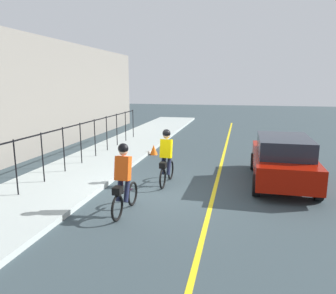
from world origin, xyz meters
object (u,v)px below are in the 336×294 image
object	(u,v)px
cyclist_follow	(124,179)
traffic_cone_near	(154,150)
cyclist_lead	(166,157)
patrol_sedan	(282,159)

from	to	relation	value
cyclist_follow	traffic_cone_near	xyz separation A→B (m)	(6.84, 1.08, -0.68)
cyclist_follow	traffic_cone_near	bearing A→B (deg)	10.63
cyclist_lead	traffic_cone_near	world-z (taller)	cyclist_lead
cyclist_lead	patrol_sedan	world-z (taller)	cyclist_lead
cyclist_lead	traffic_cone_near	xyz separation A→B (m)	(4.24, 1.58, -0.68)
patrol_sedan	traffic_cone_near	xyz separation A→B (m)	(3.28, 5.27, -0.60)
cyclist_follow	traffic_cone_near	distance (m)	6.96
patrol_sedan	traffic_cone_near	bearing A→B (deg)	58.72
cyclist_lead	patrol_sedan	size ratio (longest dim) A/B	0.41
cyclist_lead	cyclist_follow	bearing A→B (deg)	170.87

